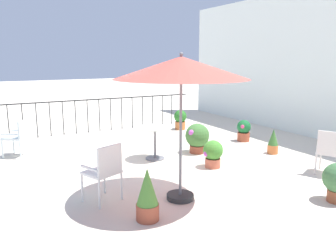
{
  "coord_description": "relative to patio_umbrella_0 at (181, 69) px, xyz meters",
  "views": [
    {
      "loc": [
        6.58,
        -3.19,
        2.23
      ],
      "look_at": [
        0.0,
        0.36,
        0.73
      ],
      "focal_mm": 36.14,
      "sensor_mm": 36.0,
      "label": 1
    }
  ],
  "objects": [
    {
      "name": "patio_chair_0",
      "position": [
        -0.46,
        -1.09,
        -1.52
      ],
      "size": [
        0.6,
        0.63,
        0.93
      ],
      "color": "silver",
      "rests_on": "ground"
    },
    {
      "name": "potted_plant_5",
      "position": [
        -2.53,
        3.49,
        -1.76
      ],
      "size": [
        0.37,
        0.37,
        0.58
      ],
      "color": "#9F4931",
      "rests_on": "ground"
    },
    {
      "name": "potted_plant_0",
      "position": [
        -2.14,
        1.72,
        -1.68
      ],
      "size": [
        0.57,
        0.57,
        0.71
      ],
      "color": "brown",
      "rests_on": "ground"
    },
    {
      "name": "ground_plane",
      "position": [
        -2.17,
        0.59,
        -2.07
      ],
      "size": [
        60.0,
        60.0,
        0.0
      ],
      "primitive_type": "plane",
      "color": "beige"
    },
    {
      "name": "potted_plant_3",
      "position": [
        -1.07,
        1.41,
        -1.76
      ],
      "size": [
        0.41,
        0.43,
        0.57
      ],
      "color": "#BF6247",
      "rests_on": "ground"
    },
    {
      "name": "villa_facade",
      "position": [
        -2.17,
        5.63,
        0.02
      ],
      "size": [
        11.26,
        0.3,
        4.16
      ],
      "primitive_type": "cube",
      "color": "white",
      "rests_on": "ground"
    },
    {
      "name": "terrace_railing",
      "position": [
        -5.61,
        0.59,
        -1.38
      ],
      "size": [
        0.03,
        5.82,
        1.01
      ],
      "color": "black",
      "rests_on": "ground"
    },
    {
      "name": "patio_chair_1",
      "position": [
        -3.83,
        -2.03,
        -1.56
      ],
      "size": [
        0.65,
        0.66,
        0.85
      ],
      "color": "silver",
      "rests_on": "ground"
    },
    {
      "name": "patio_umbrella_0",
      "position": [
        0.0,
        0.0,
        0.0
      ],
      "size": [
        2.06,
        2.06,
        2.32
      ],
      "color": "#2D2D2D",
      "rests_on": "ground"
    },
    {
      "name": "potted_plant_2",
      "position": [
        -1.23,
        3.27,
        -1.78
      ],
      "size": [
        0.25,
        0.25,
        0.6
      ],
      "color": "#CD6D38",
      "rests_on": "ground"
    },
    {
      "name": "potted_plant_6",
      "position": [
        -4.68,
        2.75,
        -1.73
      ],
      "size": [
        0.4,
        0.4,
        0.62
      ],
      "color": "#C36D38",
      "rests_on": "ground"
    },
    {
      "name": "potted_plant_4",
      "position": [
        0.4,
        -0.77,
        -1.7
      ],
      "size": [
        0.32,
        0.32,
        0.76
      ],
      "color": "#9B4731",
      "rests_on": "ground"
    },
    {
      "name": "patio_chair_2",
      "position": [
        0.37,
        3.11,
        -1.56
      ],
      "size": [
        0.58,
        0.57,
        0.88
      ],
      "color": "silver",
      "rests_on": "ground"
    },
    {
      "name": "cafe_table_0",
      "position": [
        -2.17,
        0.62,
        -1.55
      ],
      "size": [
        0.77,
        0.77,
        0.73
      ],
      "color": "white",
      "rests_on": "ground"
    }
  ]
}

